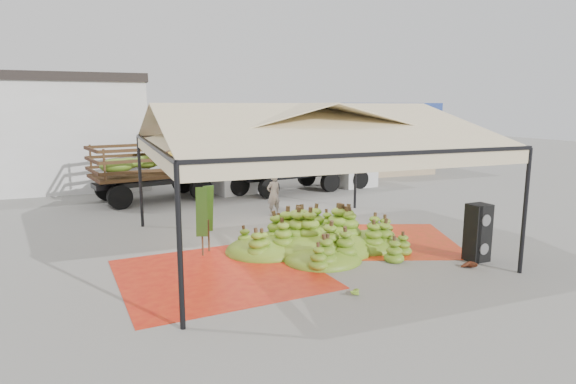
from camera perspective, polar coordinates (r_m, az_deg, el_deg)
name	(u,v)px	position (r m, az deg, el deg)	size (l,w,h in m)	color
ground	(301,246)	(13.83, 1.52, -6.39)	(90.00, 90.00, 0.00)	slate
canopy_tent	(301,130)	(13.27, 1.59, 7.40)	(8.10, 8.10, 4.00)	black
building_tan	(369,137)	(29.48, 9.61, 6.40)	(6.30, 5.30, 4.10)	tan
tarp_left	(219,274)	(11.72, -8.15, -9.54)	(4.54, 4.33, 0.01)	red
tarp_right	(390,240)	(14.69, 11.96, -5.59)	(3.65, 3.84, 0.01)	red
banana_heap	(321,229)	(13.41, 3.92, -4.44)	(5.25, 4.32, 1.13)	#4E7D1A
hand_yellow_a	(329,254)	(12.73, 4.88, -7.38)	(0.48, 0.39, 0.22)	#B48824
hand_yellow_b	(339,257)	(12.55, 6.04, -7.72)	(0.44, 0.36, 0.20)	gold
hand_red_a	(343,250)	(13.23, 6.54, -6.81)	(0.40, 0.33, 0.18)	#5A2614
hand_red_b	(469,265)	(12.67, 20.66, -8.08)	(0.50, 0.41, 0.23)	#542413
hand_green	(351,290)	(10.48, 7.49, -11.43)	(0.43, 0.35, 0.20)	#4F801A
hanging_bunches	(360,153)	(13.96, 8.53, 4.63)	(4.74, 0.24, 0.20)	#316F17
speaker_stack	(478,233)	(13.27, 21.56, -4.49)	(0.57, 0.50, 1.49)	black
banana_leaves	(205,250)	(13.60, -9.83, -6.82)	(0.96, 1.36, 3.70)	#387920
vendor	(274,194)	(17.45, -1.72, -0.28)	(0.57, 0.37, 1.55)	gray
truck_left	(184,163)	(21.41, -12.17, 3.38)	(7.39, 3.79, 2.42)	#473317
truck_right	(313,159)	(22.95, 3.01, 3.89)	(7.06, 3.34, 2.33)	#50301A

